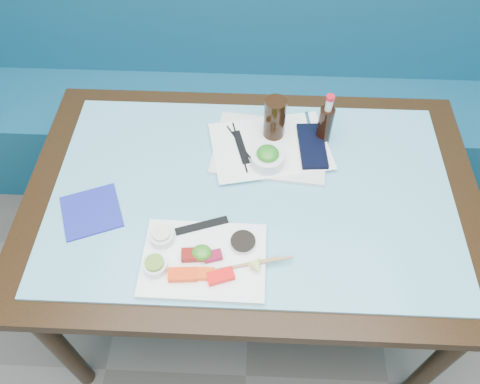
{
  "coord_description": "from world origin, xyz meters",
  "views": [
    {
      "loc": [
        -0.0,
        0.59,
        1.9
      ],
      "look_at": [
        -0.04,
        1.41,
        0.8
      ],
      "focal_mm": 35.0,
      "sensor_mm": 36.0,
      "label": 1
    }
  ],
  "objects_px": {
    "cola_bottle_body": "(325,126)",
    "blue_napkin": "(91,212)",
    "sashimi_plate": "(204,260)",
    "serving_tray": "(270,148)",
    "booth_bench": "(255,99)",
    "seaweed_bowl": "(267,159)",
    "cola_glass": "(275,118)",
    "dining_table": "(252,208)"
  },
  "relations": [
    {
      "from": "cola_bottle_body",
      "to": "blue_napkin",
      "type": "xyz_separation_m",
      "value": [
        -0.7,
        -0.32,
        -0.07
      ]
    },
    {
      "from": "seaweed_bowl",
      "to": "cola_bottle_body",
      "type": "xyz_separation_m",
      "value": [
        0.18,
        0.12,
        0.03
      ]
    },
    {
      "from": "sashimi_plate",
      "to": "cola_bottle_body",
      "type": "relative_size",
      "value": 2.45
    },
    {
      "from": "cola_bottle_body",
      "to": "blue_napkin",
      "type": "relative_size",
      "value": 0.83
    },
    {
      "from": "booth_bench",
      "to": "cola_glass",
      "type": "xyz_separation_m",
      "value": [
        0.06,
        -0.61,
        0.47
      ]
    },
    {
      "from": "seaweed_bowl",
      "to": "blue_napkin",
      "type": "xyz_separation_m",
      "value": [
        -0.52,
        -0.2,
        -0.03
      ]
    },
    {
      "from": "cola_bottle_body",
      "to": "blue_napkin",
      "type": "distance_m",
      "value": 0.77
    },
    {
      "from": "booth_bench",
      "to": "seaweed_bowl",
      "type": "relative_size",
      "value": 28.26
    },
    {
      "from": "booth_bench",
      "to": "cola_bottle_body",
      "type": "bearing_deg",
      "value": -69.92
    },
    {
      "from": "booth_bench",
      "to": "seaweed_bowl",
      "type": "bearing_deg",
      "value": -86.62
    },
    {
      "from": "serving_tray",
      "to": "seaweed_bowl",
      "type": "bearing_deg",
      "value": -91.8
    },
    {
      "from": "cola_glass",
      "to": "blue_napkin",
      "type": "bearing_deg",
      "value": -148.44
    },
    {
      "from": "serving_tray",
      "to": "cola_bottle_body",
      "type": "xyz_separation_m",
      "value": [
        0.17,
        0.05,
        0.06
      ]
    },
    {
      "from": "booth_bench",
      "to": "cola_glass",
      "type": "relative_size",
      "value": 20.67
    },
    {
      "from": "cola_bottle_body",
      "to": "serving_tray",
      "type": "bearing_deg",
      "value": -164.94
    },
    {
      "from": "sashimi_plate",
      "to": "blue_napkin",
      "type": "height_order",
      "value": "sashimi_plate"
    },
    {
      "from": "booth_bench",
      "to": "serving_tray",
      "type": "distance_m",
      "value": 0.77
    },
    {
      "from": "booth_bench",
      "to": "dining_table",
      "type": "distance_m",
      "value": 0.89
    },
    {
      "from": "seaweed_bowl",
      "to": "cola_glass",
      "type": "bearing_deg",
      "value": 81.25
    },
    {
      "from": "serving_tray",
      "to": "seaweed_bowl",
      "type": "height_order",
      "value": "seaweed_bowl"
    },
    {
      "from": "booth_bench",
      "to": "blue_napkin",
      "type": "xyz_separation_m",
      "value": [
        -0.47,
        -0.94,
        0.39
      ]
    },
    {
      "from": "sashimi_plate",
      "to": "booth_bench",
      "type": "bearing_deg",
      "value": 84.1
    },
    {
      "from": "booth_bench",
      "to": "serving_tray",
      "type": "bearing_deg",
      "value": -85.39
    },
    {
      "from": "booth_bench",
      "to": "cola_glass",
      "type": "height_order",
      "value": "booth_bench"
    },
    {
      "from": "serving_tray",
      "to": "cola_glass",
      "type": "height_order",
      "value": "cola_glass"
    },
    {
      "from": "booth_bench",
      "to": "sashimi_plate",
      "type": "distance_m",
      "value": 1.16
    },
    {
      "from": "sashimi_plate",
      "to": "cola_bottle_body",
      "type": "height_order",
      "value": "cola_bottle_body"
    },
    {
      "from": "serving_tray",
      "to": "blue_napkin",
      "type": "bearing_deg",
      "value": -146.66
    },
    {
      "from": "sashimi_plate",
      "to": "blue_napkin",
      "type": "distance_m",
      "value": 0.38
    },
    {
      "from": "dining_table",
      "to": "sashimi_plate",
      "type": "bearing_deg",
      "value": -116.68
    },
    {
      "from": "seaweed_bowl",
      "to": "cola_bottle_body",
      "type": "relative_size",
      "value": 0.77
    },
    {
      "from": "booth_bench",
      "to": "cola_glass",
      "type": "bearing_deg",
      "value": -84.04
    },
    {
      "from": "sashimi_plate",
      "to": "cola_glass",
      "type": "xyz_separation_m",
      "value": [
        0.19,
        0.48,
        0.08
      ]
    },
    {
      "from": "sashimi_plate",
      "to": "blue_napkin",
      "type": "relative_size",
      "value": 2.04
    },
    {
      "from": "sashimi_plate",
      "to": "seaweed_bowl",
      "type": "height_order",
      "value": "seaweed_bowl"
    },
    {
      "from": "sashimi_plate",
      "to": "serving_tray",
      "type": "distance_m",
      "value": 0.46
    },
    {
      "from": "seaweed_bowl",
      "to": "sashimi_plate",
      "type": "bearing_deg",
      "value": -115.82
    },
    {
      "from": "cola_glass",
      "to": "serving_tray",
      "type": "bearing_deg",
      "value": -100.3
    },
    {
      "from": "cola_bottle_body",
      "to": "booth_bench",
      "type": "bearing_deg",
      "value": 110.08
    },
    {
      "from": "sashimi_plate",
      "to": "serving_tray",
      "type": "height_order",
      "value": "sashimi_plate"
    },
    {
      "from": "blue_napkin",
      "to": "seaweed_bowl",
      "type": "bearing_deg",
      "value": 21.14
    },
    {
      "from": "cola_glass",
      "to": "dining_table",
      "type": "bearing_deg",
      "value": -105.48
    }
  ]
}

